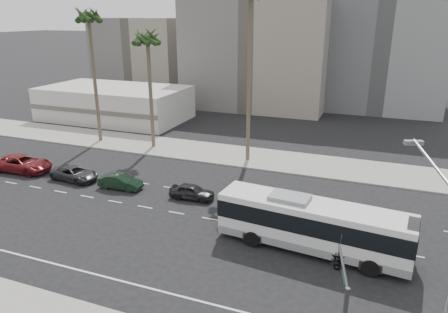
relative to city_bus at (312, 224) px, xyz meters
The scene contains 15 objects.
ground 5.90m from the city_bus, 162.51° to the left, with size 700.00×700.00×0.00m, color black.
sidewalk_north 18.07m from the city_bus, 107.17° to the left, with size 120.00×7.00×0.15m, color gray.
commercial_low 44.86m from the city_bus, 141.92° to the left, with size 22.00×12.16×5.00m.
midrise_beige_west 50.27m from the city_bus, 110.35° to the left, with size 24.00×18.00×18.00m, color slate.
midrise_gray_center 54.86m from the city_bus, 87.13° to the left, with size 20.00×20.00×26.00m, color slate.
midrise_beige_far 67.65m from the city_bus, 129.97° to the left, with size 18.00×16.00×15.00m, color slate.
city_bus is the anchor object (origin of this frame).
car_a 12.28m from the city_bus, 157.55° to the left, with size 4.01×1.61×1.37m, color black.
car_b 19.08m from the city_bus, 166.78° to the left, with size 4.18×1.46×1.38m, color black.
car_c 24.49m from the city_bus, 169.31° to the left, with size 4.94×2.28×1.37m, color #2A2A30.
car_d 31.04m from the city_bus, behind, with size 6.16×2.84×1.71m, color maroon.
streetlight_corner 13.73m from the city_bus, 62.17° to the right, with size 2.04×4.88×10.60m.
traffic_signal 10.15m from the city_bus, 75.10° to the right, with size 2.80×3.79×6.02m.
palm_mid 29.80m from the city_bus, 142.99° to the left, with size 4.55×4.55×14.08m.
palm_far 36.61m from the city_bus, 151.09° to the left, with size 4.82×4.82×16.59m.
Camera 1 is at (8.68, -27.31, 15.46)m, focal length 33.11 mm.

